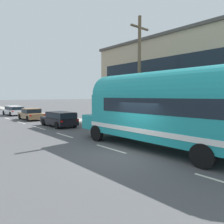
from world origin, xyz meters
name	(u,v)px	position (x,y,z in m)	size (l,w,h in m)	color
ground_plane	(129,154)	(0.00, 0.00, 0.00)	(300.00, 300.00, 0.00)	#4C4C4F
lane_markings	(59,124)	(2.62, 12.54, 0.00)	(3.85, 80.00, 0.01)	silver
sidewalk_slab	(92,123)	(4.99, 10.00, 0.07)	(2.54, 90.00, 0.15)	#9E9B93
roadside_building	(196,84)	(10.98, 2.30, 3.93)	(8.40, 17.72, 7.84)	tan
utility_pole	(139,74)	(4.34, 3.24, 4.42)	(1.80, 0.24, 8.50)	brown
painted_bus	(167,106)	(1.87, -0.83, 2.30)	(2.72, 11.27, 4.12)	teal
car_lead	(60,118)	(1.77, 10.68, 0.79)	(1.94, 4.27, 1.37)	black
car_second	(31,114)	(1.76, 17.89, 0.73)	(2.02, 4.38, 1.37)	olive
car_third	(14,110)	(1.93, 25.43, 0.79)	(1.99, 4.58, 1.37)	white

